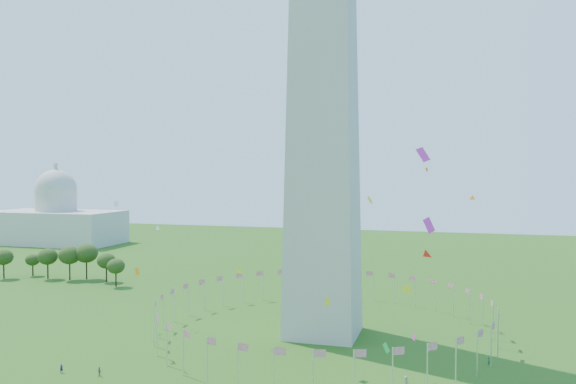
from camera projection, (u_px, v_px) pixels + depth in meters
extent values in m
cylinder|color=silver|center=(498.00, 329.00, 125.15)|extent=(0.24, 0.24, 9.00)
cylinder|color=silver|center=(493.00, 320.00, 131.99)|extent=(0.24, 0.24, 9.00)
cylinder|color=silver|center=(483.00, 313.00, 138.95)|extent=(0.24, 0.24, 9.00)
cylinder|color=silver|center=(470.00, 306.00, 145.84)|extent=(0.24, 0.24, 9.00)
cylinder|color=silver|center=(454.00, 301.00, 152.43)|extent=(0.24, 0.24, 9.00)
cylinder|color=silver|center=(435.00, 296.00, 158.53)|extent=(0.24, 0.24, 9.00)
cylinder|color=silver|center=(416.00, 292.00, 163.95)|extent=(0.24, 0.24, 9.00)
cylinder|color=silver|center=(395.00, 288.00, 168.52)|extent=(0.24, 0.24, 9.00)
cylinder|color=silver|center=(373.00, 286.00, 172.12)|extent=(0.24, 0.24, 9.00)
cylinder|color=silver|center=(351.00, 284.00, 174.62)|extent=(0.24, 0.24, 9.00)
cylinder|color=silver|center=(329.00, 283.00, 175.96)|extent=(0.24, 0.24, 9.00)
cylinder|color=silver|center=(306.00, 283.00, 176.09)|extent=(0.24, 0.24, 9.00)
cylinder|color=silver|center=(285.00, 284.00, 175.01)|extent=(0.24, 0.24, 9.00)
cylinder|color=silver|center=(263.00, 286.00, 172.75)|extent=(0.24, 0.24, 9.00)
cylinder|color=silver|center=(242.00, 288.00, 169.37)|extent=(0.24, 0.24, 9.00)
cylinder|color=silver|center=(223.00, 291.00, 165.00)|extent=(0.24, 0.24, 9.00)
cylinder|color=silver|center=(205.00, 295.00, 159.74)|extent=(0.24, 0.24, 9.00)
cylinder|color=silver|center=(188.00, 299.00, 153.77)|extent=(0.24, 0.24, 9.00)
cylinder|color=silver|center=(174.00, 305.00, 147.27)|extent=(0.24, 0.24, 9.00)
cylinder|color=silver|center=(164.00, 312.00, 140.43)|extent=(0.24, 0.24, 9.00)
cylinder|color=silver|center=(156.00, 319.00, 133.46)|extent=(0.24, 0.24, 9.00)
cylinder|color=silver|center=(154.00, 327.00, 126.58)|extent=(0.24, 0.24, 9.00)
cylinder|color=silver|center=(157.00, 335.00, 119.99)|extent=(0.24, 0.24, 9.00)
cylinder|color=silver|center=(167.00, 344.00, 113.89)|extent=(0.24, 0.24, 9.00)
cylinder|color=silver|center=(183.00, 353.00, 108.47)|extent=(0.24, 0.24, 9.00)
cylinder|color=silver|center=(207.00, 360.00, 103.89)|extent=(0.24, 0.24, 9.00)
cylinder|color=silver|center=(238.00, 367.00, 100.30)|extent=(0.24, 0.24, 9.00)
cylinder|color=silver|center=(274.00, 372.00, 97.79)|extent=(0.24, 0.24, 9.00)
cylinder|color=silver|center=(313.00, 375.00, 96.46)|extent=(0.24, 0.24, 9.00)
cylinder|color=silver|center=(354.00, 375.00, 96.33)|extent=(0.24, 0.24, 9.00)
cylinder|color=silver|center=(393.00, 373.00, 97.41)|extent=(0.24, 0.24, 9.00)
cylinder|color=silver|center=(427.00, 368.00, 99.67)|extent=(0.24, 0.24, 9.00)
cylinder|color=silver|center=(456.00, 362.00, 103.04)|extent=(0.24, 0.24, 9.00)
cylinder|color=silver|center=(477.00, 354.00, 107.42)|extent=(0.24, 0.24, 9.00)
cylinder|color=silver|center=(491.00, 346.00, 112.68)|extent=(0.24, 0.24, 9.00)
cylinder|color=silver|center=(498.00, 337.00, 118.64)|extent=(0.24, 0.24, 9.00)
imported|color=gray|center=(406.00, 381.00, 103.05)|extent=(1.42, 1.37, 1.95)
imported|color=gray|center=(99.00, 372.00, 108.22)|extent=(1.22, 0.97, 1.82)
imported|color=#2A1747|center=(62.00, 368.00, 110.07)|extent=(0.65, 0.75, 1.73)
imported|color=#173B23|center=(489.00, 361.00, 114.50)|extent=(0.41, 0.60, 1.57)
plane|color=red|center=(427.00, 254.00, 98.84)|extent=(1.48, 1.74, 2.05)
plane|color=#CC2699|center=(423.00, 155.00, 66.98)|extent=(1.42, 2.33, 2.00)
plane|color=white|center=(116.00, 204.00, 126.33)|extent=(0.19, 1.45, 1.45)
plane|color=white|center=(158.00, 228.00, 146.18)|extent=(0.52, 1.89, 1.82)
plane|color=yellow|center=(240.00, 271.00, 129.80)|extent=(1.34, 0.35, 1.31)
plane|color=yellow|center=(370.00, 200.00, 117.46)|extent=(1.42, 1.43, 1.71)
plane|color=orange|center=(427.00, 169.00, 132.37)|extent=(0.69, 0.87, 1.06)
plane|color=green|center=(386.00, 348.00, 73.23)|extent=(0.59, 1.43, 1.34)
plane|color=#CC2699|center=(414.00, 337.00, 106.57)|extent=(0.77, 1.67, 1.74)
plane|color=yellow|center=(327.00, 302.00, 110.04)|extent=(1.79, 0.86, 1.82)
plane|color=orange|center=(137.00, 272.00, 140.62)|extent=(1.28, 1.64, 1.76)
plane|color=orange|center=(472.00, 198.00, 121.81)|extent=(1.20, 0.55, 1.12)
plane|color=yellow|center=(407.00, 289.00, 112.46)|extent=(2.42, 1.20, 2.53)
plane|color=#CC2699|center=(429.00, 225.00, 71.45)|extent=(1.52, 1.96, 2.23)
ellipsoid|color=#37551C|center=(4.00, 264.00, 207.51)|extent=(6.83, 6.83, 10.67)
ellipsoid|color=#37551C|center=(33.00, 265.00, 213.10)|extent=(5.26, 5.26, 8.22)
ellipsoid|color=#37551C|center=(48.00, 264.00, 206.89)|extent=(7.11, 7.11, 11.11)
ellipsoid|color=#37551C|center=(70.00, 263.00, 204.89)|extent=(7.82, 7.82, 12.22)
ellipsoid|color=#37551C|center=(86.00, 262.00, 206.13)|extent=(8.25, 8.25, 12.89)
ellipsoid|color=#37551C|center=(106.00, 268.00, 201.34)|extent=(6.51, 6.51, 10.17)
ellipsoid|color=#37551C|center=(116.00, 273.00, 192.76)|extent=(6.11, 6.11, 9.54)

